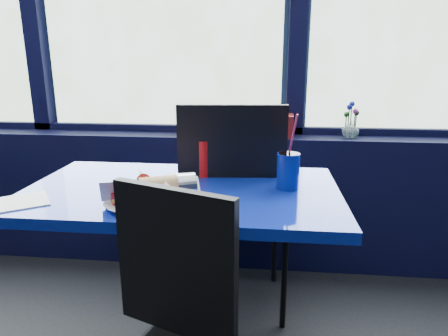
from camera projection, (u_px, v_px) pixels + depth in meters
window_sill at (165, 196)px, 2.49m from camera, size 5.00×0.26×0.80m
near_table at (183, 231)px, 1.58m from camera, size 1.20×0.70×0.75m
chair_near_back at (237, 198)px, 1.85m from camera, size 0.52×0.52×1.05m
planter_box at (238, 124)px, 2.30m from camera, size 0.63×0.18×0.13m
flower_vase at (351, 127)px, 2.22m from camera, size 0.13×0.13×0.20m
food_basket at (153, 195)px, 1.34m from camera, size 0.29×0.27×0.11m
ketchup_bottle at (204, 156)px, 1.67m from camera, size 0.05×0.05×0.20m
soda_cup at (288, 170)px, 1.51m from camera, size 0.09×0.09×0.29m
napkin at (22, 201)px, 1.38m from camera, size 0.23×0.23×0.00m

